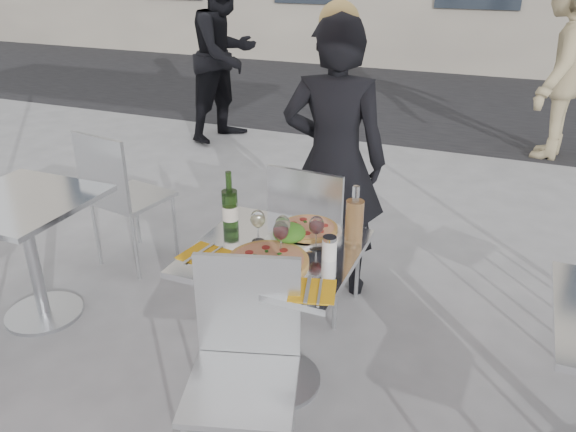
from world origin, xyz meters
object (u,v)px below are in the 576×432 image
at_px(woman_diner, 334,162).
at_px(pedestrian_a, 225,55).
at_px(pedestrian_b, 560,63).
at_px(salad_plate, 289,234).
at_px(pizza_far, 308,229).
at_px(wineglass_white_a, 258,220).
at_px(wineglass_red_b, 316,226).
at_px(pizza_near, 268,260).
at_px(side_table_left, 27,234).
at_px(chair_far, 312,229).
at_px(main_table, 276,290).
at_px(wine_bottle, 230,208).
at_px(sugar_shaker, 329,248).
at_px(napkin_right, 312,290).
at_px(wineglass_white_b, 283,226).
at_px(carafe, 354,222).
at_px(chair_near, 245,354).
at_px(side_chair_lfar, 119,190).
at_px(wineglass_red_a, 281,232).
at_px(napkin_left, 204,254).

height_order(woman_diner, pedestrian_a, pedestrian_a).
height_order(pedestrian_b, salad_plate, pedestrian_b).
bearing_deg(pedestrian_b, pizza_far, -5.31).
bearing_deg(wineglass_white_a, wineglass_red_b, 8.62).
xyz_separation_m(pizza_near, wineglass_white_a, (-0.12, 0.16, 0.10)).
bearing_deg(pedestrian_b, side_table_left, -22.02).
bearing_deg(chair_far, wineglass_white_a, 88.33).
height_order(woman_diner, pizza_near, woman_diner).
relative_size(main_table, pedestrian_a, 0.40).
bearing_deg(wineglass_white_a, wine_bottle, 160.98).
relative_size(sugar_shaker, napkin_right, 0.49).
distance_m(pedestrian_a, wineglass_white_b, 4.15).
relative_size(side_table_left, wineglass_red_b, 4.76).
relative_size(side_table_left, pizza_near, 2.14).
distance_m(side_table_left, carafe, 1.85).
bearing_deg(main_table, pedestrian_b, 74.07).
bearing_deg(pizza_far, wineglass_red_b, -57.23).
bearing_deg(chair_far, woman_diner, -87.10).
xyz_separation_m(chair_near, pizza_far, (0.00, 0.68, 0.23)).
distance_m(pedestrian_a, wineglass_red_b, 4.19).
relative_size(chair_near, carafe, 3.15).
xyz_separation_m(chair_far, salad_plate, (0.08, -0.52, 0.23)).
xyz_separation_m(side_chair_lfar, wineglass_white_a, (1.30, -0.63, 0.30)).
relative_size(pizza_far, carafe, 1.09).
relative_size(wineglass_red_a, wineglass_red_b, 1.00).
bearing_deg(chair_far, pizza_near, 98.72).
height_order(side_chair_lfar, wineglass_red_a, side_chair_lfar).
bearing_deg(chair_near, pedestrian_b, 59.44).
xyz_separation_m(main_table, pizza_far, (0.08, 0.21, 0.23)).
height_order(wineglass_red_a, wineglass_red_b, same).
xyz_separation_m(pedestrian_a, wineglass_white_a, (2.05, -3.52, -0.08)).
bearing_deg(sugar_shaker, main_table, -177.50).
distance_m(wineglass_white_a, napkin_right, 0.49).
height_order(pedestrian_b, carafe, pedestrian_b).
bearing_deg(wineglass_red_a, side_table_left, 178.99).
height_order(salad_plate, wine_bottle, wine_bottle).
bearing_deg(wineglass_white_b, wineglass_red_a, -75.14).
height_order(pedestrian_a, napkin_right, pedestrian_a).
relative_size(sugar_shaker, wineglass_white_b, 0.68).
bearing_deg(pedestrian_a, wine_bottle, -135.60).
xyz_separation_m(chair_far, napkin_right, (0.32, -0.88, 0.20)).
xyz_separation_m(chair_near, sugar_shaker, (0.18, 0.48, 0.26)).
bearing_deg(wineglass_white_b, pedestrian_a, 121.67).
bearing_deg(salad_plate, chair_far, 98.33).
bearing_deg(pizza_near, wine_bottle, 143.12).
relative_size(chair_near, wineglass_white_a, 5.79).
xyz_separation_m(chair_far, wineglass_white_b, (0.07, -0.59, 0.30)).
bearing_deg(wine_bottle, chair_far, 66.56).
bearing_deg(napkin_left, side_chair_lfar, 152.06).
bearing_deg(wineglass_white_b, napkin_left, -146.66).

